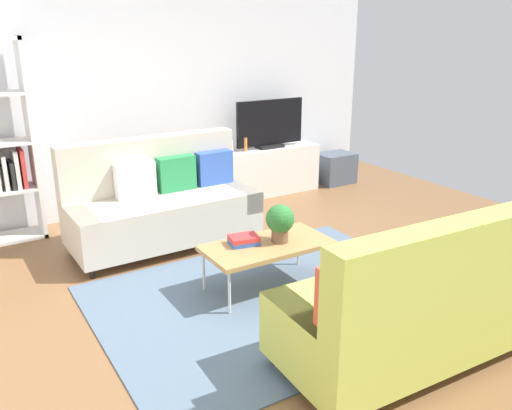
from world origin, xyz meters
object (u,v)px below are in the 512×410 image
at_px(tv_console, 269,170).
at_px(storage_trunk, 335,168).
at_px(couch_green, 419,302).
at_px(coffee_table, 267,246).
at_px(bottle_0, 245,144).
at_px(potted_plant, 280,221).
at_px(couch_beige, 162,203).
at_px(table_book_0, 244,242).
at_px(vase_0, 229,145).
at_px(tv, 270,124).

bearing_deg(tv_console, storage_trunk, -5.19).
bearing_deg(couch_green, tv_console, 73.87).
bearing_deg(coffee_table, tv_console, 57.02).
distance_m(couch_green, storage_trunk, 4.39).
height_order(tv_console, bottle_0, bottle_0).
bearing_deg(potted_plant, coffee_table, 170.75).
xyz_separation_m(couch_beige, storage_trunk, (3.03, 0.85, -0.23)).
relative_size(table_book_0, vase_0, 1.41).
bearing_deg(bottle_0, tv, 2.92).
bearing_deg(vase_0, couch_beige, -143.39).
height_order(couch_green, vase_0, couch_green).
relative_size(storage_trunk, potted_plant, 1.56).
relative_size(couch_green, tv_console, 1.38).
bearing_deg(bottle_0, tv_console, 5.82).
xyz_separation_m(couch_green, bottle_0, (0.87, 3.76, 0.28)).
bearing_deg(bottle_0, storage_trunk, -2.30).
bearing_deg(tv_console, tv, -90.00).
distance_m(coffee_table, tv_console, 2.83).
height_order(couch_beige, bottle_0, couch_beige).
height_order(potted_plant, bottle_0, bottle_0).
relative_size(storage_trunk, bottle_0, 2.91).
bearing_deg(potted_plant, bottle_0, 66.28).
height_order(coffee_table, table_book_0, table_book_0).
bearing_deg(potted_plant, couch_beige, 109.26).
relative_size(couch_beige, table_book_0, 7.98).
bearing_deg(table_book_0, couch_green, -73.22).
bearing_deg(coffee_table, couch_beige, 105.28).
height_order(couch_green, tv, tv).
xyz_separation_m(coffee_table, tv_console, (1.54, 2.38, -0.07)).
xyz_separation_m(tv_console, table_book_0, (-1.72, -2.28, 0.12)).
bearing_deg(vase_0, tv_console, -4.93).
bearing_deg(tv, bottle_0, -177.08).
distance_m(coffee_table, vase_0, 2.63).
height_order(table_book_0, vase_0, vase_0).
relative_size(couch_green, potted_plant, 5.79).
bearing_deg(couch_beige, coffee_table, 104.16).
relative_size(couch_beige, storage_trunk, 3.68).
bearing_deg(tv, couch_beige, -154.19).
relative_size(tv_console, potted_plant, 4.20).
relative_size(storage_trunk, table_book_0, 2.17).
bearing_deg(table_book_0, potted_plant, -21.18).
bearing_deg(bottle_0, potted_plant, -113.72).
bearing_deg(couch_beige, tv, -155.31).
relative_size(tv, table_book_0, 4.17).
height_order(tv_console, potted_plant, potted_plant).
bearing_deg(couch_green, vase_0, 82.19).
relative_size(storage_trunk, vase_0, 3.06).
distance_m(couch_beige, bottle_0, 1.81).
height_order(coffee_table, potted_plant, potted_plant).
xyz_separation_m(couch_green, vase_0, (0.68, 3.85, 0.28)).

